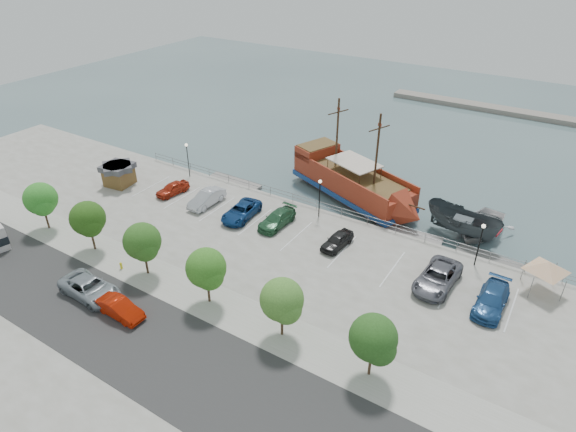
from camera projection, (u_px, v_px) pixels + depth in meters
The scene contains 33 objects.
ground at pixel (286, 254), 46.38m from camera, with size 160.00×160.00×0.00m, color #435A5F.
land_slab at pixel (111, 410), 30.90m from camera, with size 100.00×58.00×1.20m, color gray.
street at pixel (166, 354), 34.23m from camera, with size 100.00×8.00×0.04m, color #2F2F2F.
sidewalk at pixel (219, 306), 38.59m from camera, with size 100.00×4.00×0.05m, color #9D9B8D.
seawall_railing at pixel (325, 207), 51.27m from camera, with size 50.00×0.06×1.00m.
far_shore at pixel (508, 111), 81.62m from camera, with size 40.00×3.00×0.80m, color gray.
pirate_ship at pixel (360, 187), 54.34m from camera, with size 18.55×11.22×11.56m.
patrol_boat at pixel (462, 225), 48.12m from camera, with size 2.99×7.95×3.08m, color #394044.
speedboat at pixel (479, 228), 48.94m from camera, with size 5.46×7.64×1.58m, color silver.
dock_west at pixel (234, 183), 59.06m from camera, with size 7.14×2.04×0.41m, color gray.
dock_mid at pixel (409, 236), 48.87m from camera, with size 6.63×1.89×0.38m, color gray.
dock_east at pixel (493, 261), 45.12m from camera, with size 6.82×1.95×0.39m, color slate.
shed at pixel (119, 174), 56.25m from camera, with size 3.51×3.51×2.56m.
canopy_tent at pixel (549, 262), 38.82m from camera, with size 5.17×5.17×3.30m.
street_van at pixel (90, 288), 39.26m from camera, with size 2.61×5.66×1.57m, color #8D98A0.
street_sedan at pixel (120, 308), 37.29m from camera, with size 1.49×4.27×1.41m, color #B41B04.
fire_hydrant at pixel (121, 265), 42.59m from camera, with size 0.24×0.24×0.69m.
lamp_post_left at pixel (187, 154), 57.29m from camera, with size 0.36×0.36×4.28m.
lamp_post_mid at pixel (320, 192), 49.08m from camera, with size 0.36×0.36×4.28m.
lamp_post_right at pixel (481, 237), 41.79m from camera, with size 0.36×0.36×4.28m.
tree_a at pixel (41, 200), 46.81m from camera, with size 3.30×3.20×5.00m.
tree_b at pixel (88, 220), 43.62m from camera, with size 3.30×3.20×5.00m.
tree_c at pixel (143, 243), 40.43m from camera, with size 3.30×3.20×5.00m.
tree_d at pixel (207, 270), 37.24m from camera, with size 3.30×3.20×5.00m.
tree_e at pixel (283, 302), 34.05m from camera, with size 3.30×3.20×5.00m.
tree_f at pixel (375, 340), 30.86m from camera, with size 3.30×3.20×5.00m.
parked_car_a at pixel (173, 188), 54.55m from camera, with size 1.62×4.02×1.37m, color #AB2913.
parked_car_b at pixel (207, 198), 52.34m from camera, with size 1.67×4.79×1.58m, color #BABCC3.
parked_car_c at pixel (241, 211), 50.04m from camera, with size 2.44×5.28×1.47m, color navy.
parked_car_d at pixel (277, 219), 48.73m from camera, with size 2.01×4.94×1.43m, color #2B5F3B.
parked_car_e at pixel (337, 240), 45.45m from camera, with size 1.61×4.00×1.36m, color black.
parked_car_g at pixel (437, 277), 40.39m from camera, with size 2.75×5.97×1.66m, color slate.
parked_car_h at pixel (492, 300), 38.04m from camera, with size 2.17×5.34×1.55m, color navy.
Camera 1 is at (20.30, -32.00, 25.99)m, focal length 30.00 mm.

